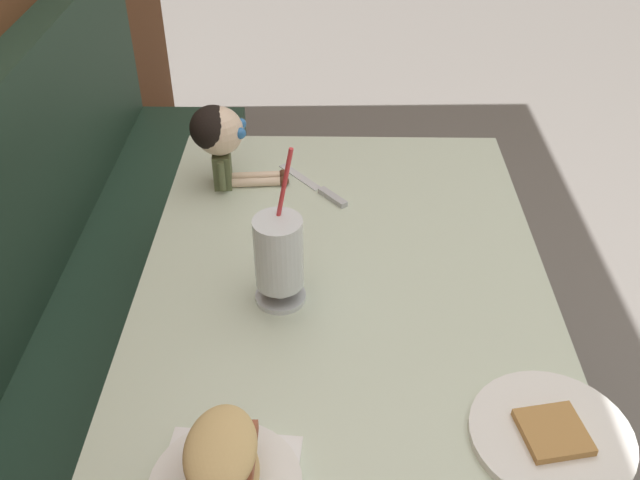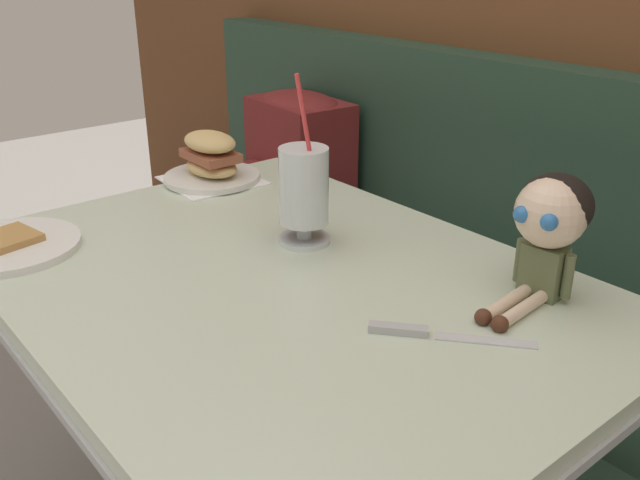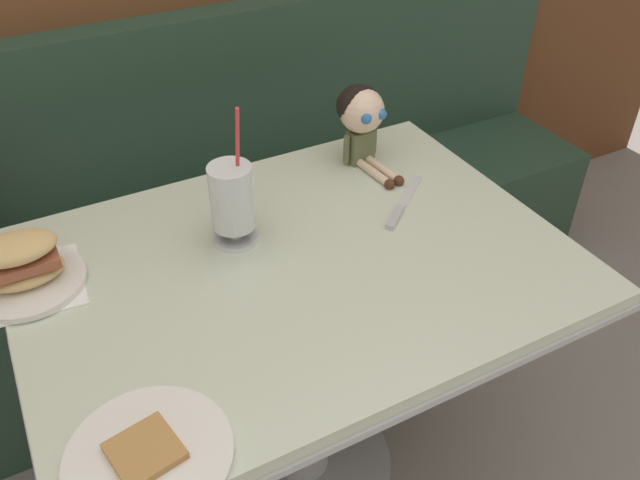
{
  "view_description": "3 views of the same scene",
  "coord_description": "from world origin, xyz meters",
  "px_view_note": "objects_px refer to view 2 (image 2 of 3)",
  "views": [
    {
      "loc": [
        -1.08,
        0.21,
        1.63
      ],
      "look_at": [
        0.05,
        0.23,
        0.78
      ],
      "focal_mm": 39.6,
      "sensor_mm": 36.0,
      "label": 1
    },
    {
      "loc": [
        0.84,
        -0.43,
        1.26
      ],
      "look_at": [
        0.07,
        0.21,
        0.82
      ],
      "focal_mm": 38.96,
      "sensor_mm": 36.0,
      "label": 2
    },
    {
      "loc": [
        -0.44,
        -0.75,
        1.58
      ],
      "look_at": [
        0.04,
        0.14,
        0.8
      ],
      "focal_mm": 36.41,
      "sensor_mm": 36.0,
      "label": 3
    }
  ],
  "objects_px": {
    "toast_plate": "(9,245)",
    "backpack": "(298,158)",
    "milkshake_glass": "(304,190)",
    "butter_knife": "(422,332)",
    "sandwich_plate": "(211,162)",
    "seated_doll": "(550,219)"
  },
  "relations": [
    {
      "from": "toast_plate",
      "to": "backpack",
      "type": "height_order",
      "value": "backpack"
    },
    {
      "from": "milkshake_glass",
      "to": "butter_knife",
      "type": "height_order",
      "value": "milkshake_glass"
    },
    {
      "from": "toast_plate",
      "to": "milkshake_glass",
      "type": "bearing_deg",
      "value": 54.04
    },
    {
      "from": "butter_knife",
      "to": "sandwich_plate",
      "type": "bearing_deg",
      "value": 170.55
    },
    {
      "from": "milkshake_glass",
      "to": "sandwich_plate",
      "type": "xyz_separation_m",
      "value": [
        -0.41,
        0.05,
        -0.06
      ]
    },
    {
      "from": "backpack",
      "to": "butter_knife",
      "type": "bearing_deg",
      "value": -29.06
    },
    {
      "from": "toast_plate",
      "to": "milkshake_glass",
      "type": "distance_m",
      "value": 0.54
    },
    {
      "from": "sandwich_plate",
      "to": "backpack",
      "type": "relative_size",
      "value": 0.54
    },
    {
      "from": "toast_plate",
      "to": "seated_doll",
      "type": "relative_size",
      "value": 1.12
    },
    {
      "from": "backpack",
      "to": "sandwich_plate",
      "type": "bearing_deg",
      "value": -62.06
    },
    {
      "from": "milkshake_glass",
      "to": "butter_knife",
      "type": "relative_size",
      "value": 1.63
    },
    {
      "from": "butter_knife",
      "to": "backpack",
      "type": "height_order",
      "value": "backpack"
    },
    {
      "from": "toast_plate",
      "to": "butter_knife",
      "type": "height_order",
      "value": "toast_plate"
    },
    {
      "from": "milkshake_glass",
      "to": "butter_knife",
      "type": "xyz_separation_m",
      "value": [
        0.36,
        -0.08,
        -0.1
      ]
    },
    {
      "from": "toast_plate",
      "to": "sandwich_plate",
      "type": "relative_size",
      "value": 1.14
    },
    {
      "from": "sandwich_plate",
      "to": "butter_knife",
      "type": "distance_m",
      "value": 0.79
    },
    {
      "from": "seated_doll",
      "to": "sandwich_plate",
      "type": "bearing_deg",
      "value": -172.63
    },
    {
      "from": "toast_plate",
      "to": "sandwich_plate",
      "type": "distance_m",
      "value": 0.5
    },
    {
      "from": "backpack",
      "to": "toast_plate",
      "type": "bearing_deg",
      "value": -70.45
    },
    {
      "from": "seated_doll",
      "to": "butter_knife",
      "type": "bearing_deg",
      "value": -98.6
    },
    {
      "from": "toast_plate",
      "to": "backpack",
      "type": "distance_m",
      "value": 0.97
    },
    {
      "from": "backpack",
      "to": "seated_doll",
      "type": "bearing_deg",
      "value": -17.29
    }
  ]
}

